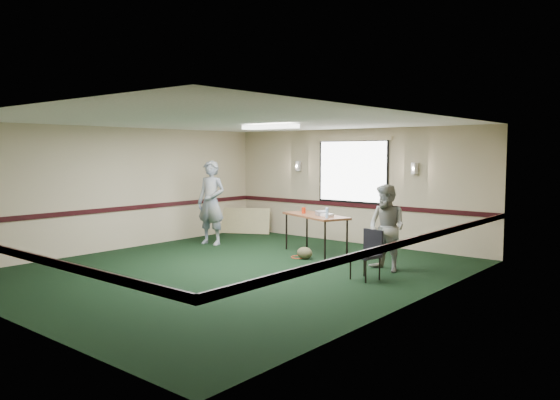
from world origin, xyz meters
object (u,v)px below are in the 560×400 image
Objects in this scene: person_right at (387,228)px; person_left at (211,203)px; folding_table at (315,218)px; conference_chair at (369,250)px; projector at (321,213)px.

person_left is at bearing -165.29° from person_right.
folding_table is 0.92× the size of person_left.
conference_chair is 0.81m from person_right.
projector is at bearing -0.32° from person_left.
person_right is (1.83, -0.54, -0.09)m from projector.
person_right reaches higher than conference_chair.
person_left is at bearing -124.15° from projector.
conference_chair is (1.91, -1.29, -0.39)m from projector.
projector is 2.34m from conference_chair.
person_left reaches higher than conference_chair.
conference_chair is at bearing -10.93° from folding_table.
person_left is 1.24× the size of person_right.
projector reaches higher than folding_table.
conference_chair is at bearing 9.74° from projector.
person_left is at bearing -146.22° from folding_table.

